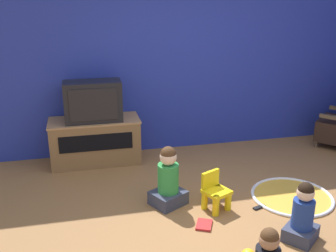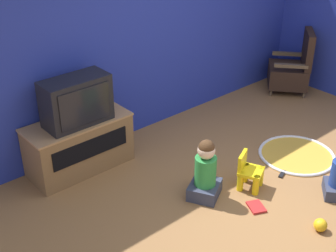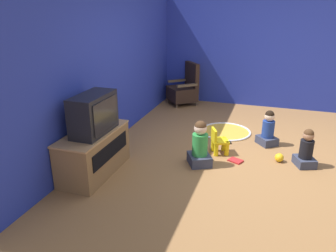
# 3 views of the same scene
# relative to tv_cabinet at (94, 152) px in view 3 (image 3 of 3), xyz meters

# --- Properties ---
(ground_plane) EXTENTS (30.00, 30.00, 0.00)m
(ground_plane) POSITION_rel_tv_cabinet_xyz_m (1.27, -1.93, -0.32)
(ground_plane) COLOR olive
(wall_back) EXTENTS (5.85, 0.12, 2.51)m
(wall_back) POSITION_rel_tv_cabinet_xyz_m (1.19, 0.34, 0.94)
(wall_back) COLOR #23339E
(wall_back) RESTS_ON ground_plane
(wall_right) EXTENTS (0.12, 5.33, 2.51)m
(wall_right) POSITION_rel_tv_cabinet_xyz_m (4.06, -2.27, 0.94)
(wall_right) COLOR #23339E
(wall_right) RESTS_ON ground_plane
(tv_cabinet) EXTENTS (1.19, 0.53, 0.61)m
(tv_cabinet) POSITION_rel_tv_cabinet_xyz_m (0.00, 0.00, 0.00)
(tv_cabinet) COLOR brown
(tv_cabinet) RESTS_ON ground_plane
(television) EXTENTS (0.73, 0.36, 0.53)m
(television) POSITION_rel_tv_cabinet_xyz_m (0.00, -0.04, 0.56)
(television) COLOR black
(television) RESTS_ON tv_cabinet
(black_armchair) EXTENTS (0.82, 0.82, 0.96)m
(black_armchair) POSITION_rel_tv_cabinet_xyz_m (3.62, -0.27, 0.04)
(black_armchair) COLOR brown
(black_armchair) RESTS_ON ground_plane
(yellow_kid_chair) EXTENTS (0.33, 0.33, 0.41)m
(yellow_kid_chair) POSITION_rel_tv_cabinet_xyz_m (1.18, -1.52, -0.14)
(yellow_kid_chair) COLOR yellow
(yellow_kid_chair) RESTS_ON ground_plane
(play_mat) EXTENTS (0.92, 0.92, 0.04)m
(play_mat) POSITION_rel_tv_cabinet_xyz_m (2.11, -1.49, -0.31)
(play_mat) COLOR gold
(play_mat) RESTS_ON ground_plane
(child_watching_left) EXTENTS (0.36, 0.35, 0.57)m
(child_watching_left) POSITION_rel_tv_cabinet_xyz_m (1.14, -2.79, -0.07)
(child_watching_left) COLOR #33384C
(child_watching_left) RESTS_ON ground_plane
(child_watching_center) EXTENTS (0.40, 0.40, 0.59)m
(child_watching_center) POSITION_rel_tv_cabinet_xyz_m (1.77, -2.23, -0.06)
(child_watching_center) COLOR #33384C
(child_watching_center) RESTS_ON ground_plane
(child_watching_right) EXTENTS (0.45, 0.43, 0.68)m
(child_watching_right) POSITION_rel_tv_cabinet_xyz_m (0.71, -1.32, -0.02)
(child_watching_right) COLOR #33384C
(child_watching_right) RESTS_ON ground_plane
(toy_ball) EXTENTS (0.13, 0.13, 0.13)m
(toy_ball) POSITION_rel_tv_cabinet_xyz_m (1.16, -2.44, -0.25)
(toy_ball) COLOR yellow
(toy_ball) RESTS_ON ground_plane
(book) EXTENTS (0.22, 0.24, 0.02)m
(book) POSITION_rel_tv_cabinet_xyz_m (0.96, -1.82, -0.30)
(book) COLOR #B22323
(book) RESTS_ON ground_plane
(remote_control) EXTENTS (0.16, 0.09, 0.02)m
(remote_control) POSITION_rel_tv_cabinet_xyz_m (1.65, -1.63, -0.31)
(remote_control) COLOR black
(remote_control) RESTS_ON ground_plane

